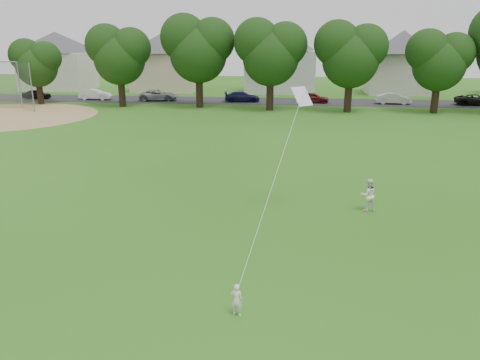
# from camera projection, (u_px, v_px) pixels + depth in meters

# --- Properties ---
(ground) EXTENTS (160.00, 160.00, 0.00)m
(ground) POSITION_uv_depth(u_px,v_px,m) (231.00, 264.00, 15.49)
(ground) COLOR #2B5C15
(ground) RESTS_ON ground
(street) EXTENTS (90.00, 7.00, 0.01)m
(street) POSITION_uv_depth(u_px,v_px,m) (277.00, 101.00, 55.42)
(street) COLOR #2D2D30
(street) RESTS_ON ground
(dirt_infield) EXTENTS (18.00, 18.00, 0.02)m
(dirt_infield) POSITION_uv_depth(u_px,v_px,m) (1.00, 116.00, 44.90)
(dirt_infield) COLOR #9E7F51
(dirt_infield) RESTS_ON ground
(toddler) EXTENTS (0.39, 0.31, 0.93)m
(toddler) POSITION_uv_depth(u_px,v_px,m) (237.00, 300.00, 12.48)
(toddler) COLOR white
(toddler) RESTS_ON ground
(older_boy) EXTENTS (0.82, 0.71, 1.43)m
(older_boy) POSITION_uv_depth(u_px,v_px,m) (368.00, 195.00, 20.06)
(older_boy) COLOR white
(older_boy) RESTS_ON ground
(kite) EXTENTS (1.38, 4.57, 9.31)m
(kite) POSITION_uv_depth(u_px,v_px,m) (276.00, 175.00, 15.57)
(kite) COLOR white
(kite) RESTS_ON ground
(tree_row) EXTENTS (80.45, 8.22, 10.68)m
(tree_row) POSITION_uv_depth(u_px,v_px,m) (324.00, 47.00, 46.85)
(tree_row) COLOR black
(tree_row) RESTS_ON ground
(parked_cars) EXTENTS (63.81, 2.69, 1.26)m
(parked_cars) POSITION_uv_depth(u_px,v_px,m) (285.00, 97.00, 54.20)
(parked_cars) COLOR black
(parked_cars) RESTS_ON ground
(house_row) EXTENTS (76.79, 13.44, 10.16)m
(house_row) POSITION_uv_depth(u_px,v_px,m) (270.00, 55.00, 63.66)
(house_row) COLOR silver
(house_row) RESTS_ON ground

